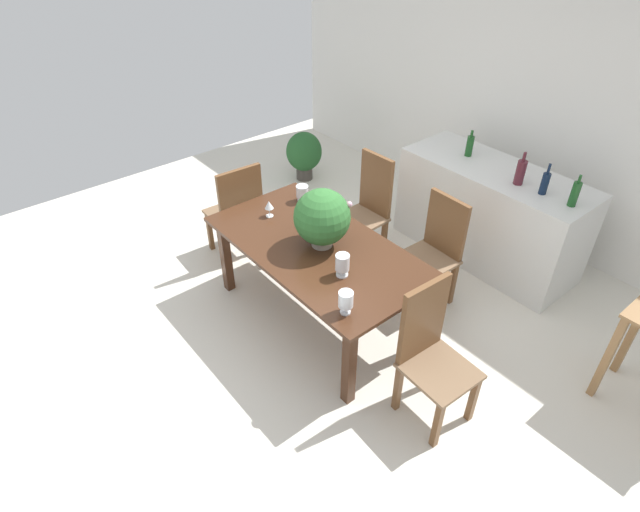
{
  "coord_description": "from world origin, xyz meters",
  "views": [
    {
      "loc": [
        2.54,
        -2.04,
        3.09
      ],
      "look_at": [
        0.08,
        -0.01,
        0.72
      ],
      "focal_mm": 29.0,
      "sensor_mm": 36.0,
      "label": 1
    }
  ],
  "objects_px": {
    "wine_bottle_clear": "(575,194)",
    "chair_head_end": "(238,208)",
    "wine_bottle_green": "(520,172)",
    "chair_foot_end": "(430,348)",
    "dining_table": "(317,256)",
    "chair_far_right": "(435,247)",
    "kitchen_counter": "(489,214)",
    "potted_plant_floor": "(304,153)",
    "wine_bottle_tall": "(470,146)",
    "flower_centerpiece": "(322,218)",
    "crystal_vase_center_near": "(302,192)",
    "chair_far_left": "(368,205)",
    "crystal_vase_right": "(342,263)",
    "crystal_vase_left": "(346,300)",
    "wine_glass": "(269,205)",
    "wine_bottle_amber": "(545,183)"
  },
  "relations": [
    {
      "from": "crystal_vase_left",
      "to": "wine_bottle_green",
      "type": "distance_m",
      "value": 2.11
    },
    {
      "from": "kitchen_counter",
      "to": "wine_bottle_clear",
      "type": "height_order",
      "value": "wine_bottle_clear"
    },
    {
      "from": "chair_foot_end",
      "to": "flower_centerpiece",
      "type": "distance_m",
      "value": 1.24
    },
    {
      "from": "flower_centerpiece",
      "to": "crystal_vase_center_near",
      "type": "distance_m",
      "value": 0.71
    },
    {
      "from": "wine_bottle_green",
      "to": "crystal_vase_right",
      "type": "bearing_deg",
      "value": -95.57
    },
    {
      "from": "crystal_vase_right",
      "to": "wine_bottle_clear",
      "type": "distance_m",
      "value": 1.99
    },
    {
      "from": "chair_foot_end",
      "to": "kitchen_counter",
      "type": "distance_m",
      "value": 2.04
    },
    {
      "from": "flower_centerpiece",
      "to": "kitchen_counter",
      "type": "distance_m",
      "value": 1.92
    },
    {
      "from": "chair_foot_end",
      "to": "crystal_vase_right",
      "type": "bearing_deg",
      "value": 100.38
    },
    {
      "from": "kitchen_counter",
      "to": "wine_bottle_amber",
      "type": "relative_size",
      "value": 6.45
    },
    {
      "from": "wine_bottle_tall",
      "to": "dining_table",
      "type": "bearing_deg",
      "value": -88.92
    },
    {
      "from": "chair_far_right",
      "to": "wine_bottle_amber",
      "type": "relative_size",
      "value": 3.63
    },
    {
      "from": "chair_far_right",
      "to": "crystal_vase_right",
      "type": "bearing_deg",
      "value": -88.88
    },
    {
      "from": "wine_bottle_green",
      "to": "chair_foot_end",
      "type": "bearing_deg",
      "value": -71.32
    },
    {
      "from": "crystal_vase_center_near",
      "to": "wine_bottle_tall",
      "type": "distance_m",
      "value": 1.66
    },
    {
      "from": "wine_bottle_green",
      "to": "wine_bottle_tall",
      "type": "bearing_deg",
      "value": 169.37
    },
    {
      "from": "chair_foot_end",
      "to": "wine_bottle_tall",
      "type": "distance_m",
      "value": 2.28
    },
    {
      "from": "chair_far_left",
      "to": "crystal_vase_left",
      "type": "height_order",
      "value": "chair_far_left"
    },
    {
      "from": "crystal_vase_center_near",
      "to": "wine_bottle_clear",
      "type": "distance_m",
      "value": 2.22
    },
    {
      "from": "chair_head_end",
      "to": "wine_bottle_tall",
      "type": "distance_m",
      "value": 2.26
    },
    {
      "from": "wine_bottle_green",
      "to": "wine_bottle_amber",
      "type": "height_order",
      "value": "wine_bottle_green"
    },
    {
      "from": "wine_bottle_clear",
      "to": "potted_plant_floor",
      "type": "height_order",
      "value": "wine_bottle_clear"
    },
    {
      "from": "wine_glass",
      "to": "wine_bottle_clear",
      "type": "xyz_separation_m",
      "value": [
        1.65,
        1.82,
        0.18
      ]
    },
    {
      "from": "kitchen_counter",
      "to": "wine_bottle_amber",
      "type": "bearing_deg",
      "value": -10.05
    },
    {
      "from": "chair_far_right",
      "to": "kitchen_counter",
      "type": "relative_size",
      "value": 0.56
    },
    {
      "from": "chair_foot_end",
      "to": "kitchen_counter",
      "type": "height_order",
      "value": "chair_foot_end"
    },
    {
      "from": "wine_bottle_tall",
      "to": "wine_bottle_clear",
      "type": "bearing_deg",
      "value": -5.17
    },
    {
      "from": "crystal_vase_left",
      "to": "wine_bottle_tall",
      "type": "bearing_deg",
      "value": 108.61
    },
    {
      "from": "wine_glass",
      "to": "wine_bottle_green",
      "type": "bearing_deg",
      "value": 57.03
    },
    {
      "from": "wine_bottle_tall",
      "to": "potted_plant_floor",
      "type": "bearing_deg",
      "value": -168.62
    },
    {
      "from": "dining_table",
      "to": "wine_bottle_amber",
      "type": "relative_size",
      "value": 6.75
    },
    {
      "from": "flower_centerpiece",
      "to": "crystal_vase_right",
      "type": "distance_m",
      "value": 0.43
    },
    {
      "from": "chair_head_end",
      "to": "crystal_vase_left",
      "type": "distance_m",
      "value": 1.95
    },
    {
      "from": "chair_head_end",
      "to": "wine_bottle_tall",
      "type": "relative_size",
      "value": 3.93
    },
    {
      "from": "chair_head_end",
      "to": "potted_plant_floor",
      "type": "height_order",
      "value": "chair_head_end"
    },
    {
      "from": "kitchen_counter",
      "to": "crystal_vase_center_near",
      "type": "bearing_deg",
      "value": -121.7
    },
    {
      "from": "chair_far_left",
      "to": "flower_centerpiece",
      "type": "xyz_separation_m",
      "value": [
        0.43,
        -0.92,
        0.45
      ]
    },
    {
      "from": "wine_bottle_clear",
      "to": "chair_head_end",
      "type": "bearing_deg",
      "value": -141.58
    },
    {
      "from": "chair_far_right",
      "to": "wine_glass",
      "type": "xyz_separation_m",
      "value": [
        -1.0,
        -0.99,
        0.32
      ]
    },
    {
      "from": "chair_far_left",
      "to": "wine_glass",
      "type": "relative_size",
      "value": 7.23
    },
    {
      "from": "chair_head_end",
      "to": "wine_glass",
      "type": "xyz_separation_m",
      "value": [
        0.6,
        -0.03,
        0.32
      ]
    },
    {
      "from": "wine_glass",
      "to": "wine_bottle_clear",
      "type": "bearing_deg",
      "value": 47.73
    },
    {
      "from": "crystal_vase_left",
      "to": "kitchen_counter",
      "type": "xyz_separation_m",
      "value": [
        -0.38,
        2.19,
        -0.4
      ]
    },
    {
      "from": "crystal_vase_center_near",
      "to": "wine_bottle_tall",
      "type": "xyz_separation_m",
      "value": [
        0.58,
        1.55,
        0.19
      ]
    },
    {
      "from": "dining_table",
      "to": "wine_bottle_green",
      "type": "bearing_deg",
      "value": 71.75
    },
    {
      "from": "kitchen_counter",
      "to": "crystal_vase_left",
      "type": "bearing_deg",
      "value": -80.11
    },
    {
      "from": "chair_foot_end",
      "to": "chair_far_right",
      "type": "xyz_separation_m",
      "value": [
        -0.76,
        0.95,
        -0.03
      ]
    },
    {
      "from": "chair_foot_end",
      "to": "crystal_vase_right",
      "type": "xyz_separation_m",
      "value": [
        -0.77,
        -0.1,
        0.3
      ]
    },
    {
      "from": "wine_glass",
      "to": "chair_foot_end",
      "type": "bearing_deg",
      "value": 1.45
    },
    {
      "from": "dining_table",
      "to": "flower_centerpiece",
      "type": "height_order",
      "value": "flower_centerpiece"
    }
  ]
}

